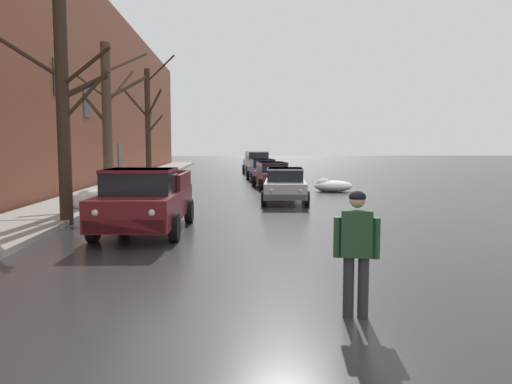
{
  "coord_description": "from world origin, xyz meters",
  "views": [
    {
      "loc": [
        -0.04,
        -6.12,
        2.39
      ],
      "look_at": [
        0.52,
        6.25,
        1.22
      ],
      "focal_mm": 35.64,
      "sensor_mm": 36.0,
      "label": 1
    }
  ],
  "objects": [
    {
      "name": "ground_plane",
      "position": [
        0.0,
        0.0,
        0.0
      ],
      "size": [
        200.0,
        200.0,
        0.0
      ],
      "primitive_type": "plane",
      "color": "#2B2B2D"
    },
    {
      "name": "left_sidewalk_slab",
      "position": [
        -6.2,
        18.0,
        0.08
      ],
      "size": [
        2.63,
        80.0,
        0.16
      ],
      "primitive_type": "cube",
      "color": "gray",
      "rests_on": "ground"
    },
    {
      "name": "brick_townhouse_facade",
      "position": [
        -8.02,
        18.0,
        5.65
      ],
      "size": [
        0.63,
        80.0,
        11.31
      ],
      "color": "brown",
      "rests_on": "ground"
    },
    {
      "name": "snow_bank_near_corner_left",
      "position": [
        -4.85,
        11.97,
        0.39
      ],
      "size": [
        2.48,
        0.98,
        0.81
      ],
      "color": "white",
      "rests_on": "ground"
    },
    {
      "name": "snow_bank_along_left_kerb",
      "position": [
        4.96,
        19.3,
        0.29
      ],
      "size": [
        1.95,
        1.45,
        0.66
      ],
      "color": "white",
      "rests_on": "ground"
    },
    {
      "name": "snow_bank_mid_block_left",
      "position": [
        -4.44,
        14.05,
        0.4
      ],
      "size": [
        2.44,
        1.41,
        0.82
      ],
      "color": "white",
      "rests_on": "ground"
    },
    {
      "name": "bare_tree_second_along_sidewalk",
      "position": [
        -4.99,
        9.14,
        3.63
      ],
      "size": [
        3.56,
        2.34,
        7.09
      ],
      "color": "#382B1E",
      "rests_on": "ground"
    },
    {
      "name": "bare_tree_mid_block",
      "position": [
        -4.99,
        14.45,
        3.4
      ],
      "size": [
        3.14,
        2.04,
        6.36
      ],
      "color": "#4C3D2D",
      "rests_on": "ground"
    },
    {
      "name": "bare_tree_far_down_block",
      "position": [
        -4.98,
        24.1,
        3.59
      ],
      "size": [
        3.02,
        3.51,
        7.37
      ],
      "color": "#382B1E",
      "rests_on": "ground"
    },
    {
      "name": "pickup_truck_maroon_approaching_near_lane",
      "position": [
        -2.43,
        7.69,
        0.88
      ],
      "size": [
        2.33,
        5.2,
        1.76
      ],
      "color": "maroon",
      "rests_on": "ground"
    },
    {
      "name": "sedan_silver_parked_kerbside_close",
      "position": [
        2.09,
        14.51,
        0.75
      ],
      "size": [
        2.12,
        4.0,
        1.42
      ],
      "color": "#B7B7BC",
      "rests_on": "ground"
    },
    {
      "name": "sedan_maroon_parked_kerbside_mid",
      "position": [
        2.1,
        21.53,
        0.75
      ],
      "size": [
        2.15,
        4.46,
        1.42
      ],
      "color": "maroon",
      "rests_on": "ground"
    },
    {
      "name": "sedan_darkblue_parked_far_down_block",
      "position": [
        1.91,
        27.12,
        0.75
      ],
      "size": [
        2.07,
        4.44,
        1.42
      ],
      "color": "navy",
      "rests_on": "ground"
    },
    {
      "name": "suv_white_queued_behind_truck",
      "position": [
        1.88,
        35.03,
        0.99
      ],
      "size": [
        2.26,
        4.72,
        1.82
      ],
      "color": "silver",
      "rests_on": "ground"
    },
    {
      "name": "pedestrian_with_coffee",
      "position": [
        1.64,
        0.64,
        1.04
      ],
      "size": [
        0.64,
        0.36,
        1.76
      ],
      "color": "#2D2D33",
      "rests_on": "ground"
    }
  ]
}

